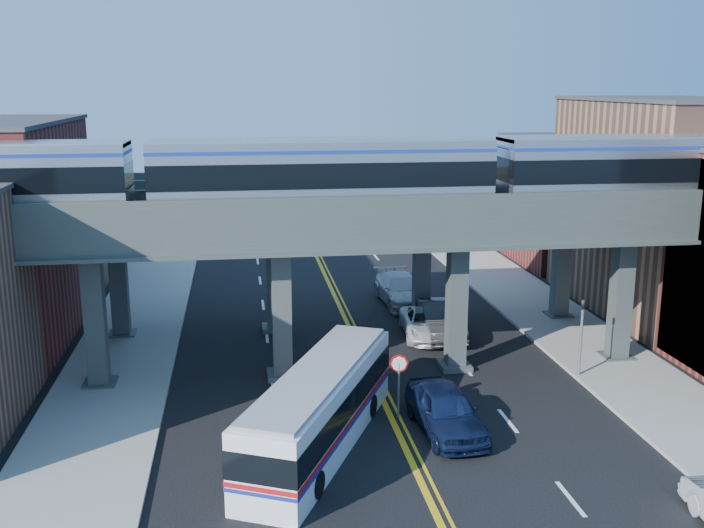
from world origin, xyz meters
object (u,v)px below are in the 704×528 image
at_px(transit_train, 323,174).
at_px(car_lane_d, 401,290).
at_px(stop_sign, 399,375).
at_px(car_lane_a, 446,410).
at_px(traffic_signal, 582,329).
at_px(transit_bus, 320,409).
at_px(car_lane_b, 440,319).
at_px(car_lane_c, 426,324).

bearing_deg(transit_train, car_lane_d, 62.03).
relative_size(stop_sign, car_lane_a, 0.50).
xyz_separation_m(transit_train, car_lane_a, (3.92, -6.59, -8.30)).
bearing_deg(traffic_signal, transit_bus, -157.34).
height_order(stop_sign, car_lane_d, stop_sign).
height_order(transit_train, car_lane_b, transit_train).
bearing_deg(car_lane_b, transit_train, -141.05).
bearing_deg(transit_bus, car_lane_d, 4.48).
distance_m(transit_bus, car_lane_d, 19.43).
distance_m(car_lane_b, car_lane_c, 0.74).
bearing_deg(car_lane_d, stop_sign, -105.38).
bearing_deg(car_lane_d, transit_bus, -113.79).
distance_m(car_lane_a, car_lane_d, 17.76).
xyz_separation_m(transit_bus, car_lane_a, (4.86, 0.53, -0.56)).
height_order(traffic_signal, car_lane_b, traffic_signal).
bearing_deg(car_lane_a, stop_sign, 129.27).
bearing_deg(car_lane_b, traffic_signal, -52.09).
bearing_deg(stop_sign, traffic_signal, 18.63).
bearing_deg(car_lane_c, traffic_signal, -45.91).
bearing_deg(transit_bus, traffic_signal, -42.30).
height_order(transit_train, car_lane_c, transit_train).
bearing_deg(traffic_signal, car_lane_b, 124.81).
xyz_separation_m(transit_train, stop_sign, (2.42, -5.00, -7.43)).
bearing_deg(car_lane_c, transit_bus, -114.93).
bearing_deg(transit_train, car_lane_c, 38.61).
xyz_separation_m(transit_bus, car_lane_d, (6.82, 18.18, -0.57)).
relative_size(transit_bus, car_lane_b, 1.99).
xyz_separation_m(traffic_signal, car_lane_c, (-5.43, 6.70, -1.58)).
bearing_deg(traffic_signal, car_lane_d, 112.62).
bearing_deg(transit_train, stop_sign, -64.17).
xyz_separation_m(stop_sign, traffic_signal, (8.90, 3.00, 0.54)).
xyz_separation_m(transit_train, transit_bus, (-0.94, -7.12, -7.74)).
bearing_deg(stop_sign, transit_train, 115.83).
xyz_separation_m(stop_sign, car_lane_a, (1.50, -1.59, -0.87)).
bearing_deg(car_lane_a, car_lane_c, 75.96).
height_order(transit_train, car_lane_d, transit_train).
bearing_deg(stop_sign, car_lane_d, 77.86).
distance_m(stop_sign, transit_bus, 3.99).
height_order(traffic_signal, car_lane_a, traffic_signal).
distance_m(transit_train, car_lane_a, 11.30).
height_order(stop_sign, traffic_signal, traffic_signal).
bearing_deg(transit_bus, stop_sign, -32.73).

